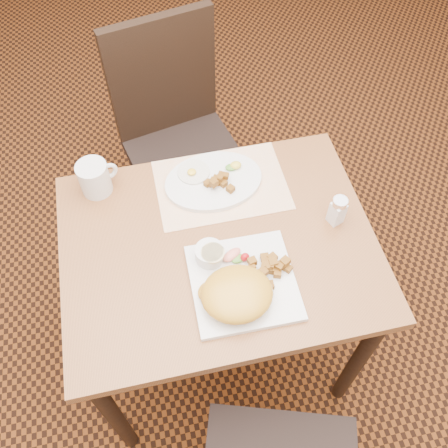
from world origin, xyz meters
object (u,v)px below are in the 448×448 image
Objects in this scene: plate_oval at (214,181)px; coffee_mug at (95,178)px; chair_far at (177,130)px; plate_square at (243,282)px; salt_shaker at (338,210)px; table at (219,263)px.

plate_oval is 2.51× the size of coffee_mug.
chair_far is 0.86m from plate_square.
chair_far is 9.70× the size of salt_shaker.
chair_far reaches higher than salt_shaker.
plate_oval is (0.05, -0.46, 0.22)m from chair_far.
table is 2.96× the size of plate_oval.
plate_oval is at bearing -9.11° from coffee_mug.
salt_shaker reaches higher than plate_oval.
plate_square is (0.04, -0.14, 0.12)m from table.
plate_square is 2.80× the size of salt_shaker.
chair_far is at bearing 96.51° from plate_oval.
salt_shaker is 0.72m from coffee_mug.
table is at bearing -40.84° from coffee_mug.
plate_square is 0.36m from plate_oval.
plate_oval is 0.36m from coffee_mug.
table is 0.19m from plate_square.
chair_far reaches higher than plate_square.
coffee_mug reaches higher than plate_square.
chair_far is at bearing 53.71° from coffee_mug.
salt_shaker is at bearing 106.25° from chair_far.
salt_shaker is at bearing -34.11° from plate_oval.
coffee_mug is (-0.30, -0.41, 0.26)m from chair_far.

